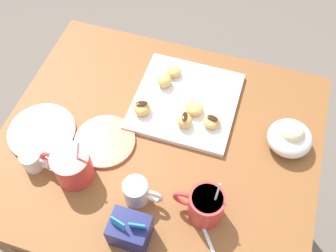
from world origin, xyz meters
TOP-DOWN VIEW (x-y plane):
  - ground_plane at (0.00, 0.00)m, footprint 8.00×8.00m
  - dining_table at (0.00, 0.00)m, footprint 0.86×0.73m
  - pastry_plate_square at (-0.03, -0.15)m, footprint 0.29×0.29m
  - coffee_mug_red_left at (-0.17, 0.16)m, footprint 0.12×0.08m
  - coffee_mug_red_right at (0.17, 0.16)m, footprint 0.13×0.10m
  - cream_pitcher_white at (-0.01, 0.17)m, footprint 0.10×0.06m
  - sugar_caddy at (-0.02, 0.26)m, footprint 0.09×0.07m
  - ice_cream_bowl at (-0.33, -0.10)m, footprint 0.12×0.12m
  - chocolate_sauce_pitcher at (0.28, 0.16)m, footprint 0.09×0.05m
  - saucer_coral_left at (0.31, 0.07)m, footprint 0.18×0.18m
  - saucer_coral_right at (0.14, 0.04)m, footprint 0.16×0.16m
  - beignet_0 at (-0.12, -0.09)m, footprint 0.06×0.06m
  - chocolate_drizzle_0 at (-0.12, -0.09)m, footprint 0.03×0.02m
  - beignet_1 at (0.04, -0.18)m, footprint 0.05×0.06m
  - beignet_2 at (-0.05, -0.07)m, footprint 0.06×0.06m
  - chocolate_drizzle_2 at (-0.05, -0.07)m, footprint 0.02×0.03m
  - beignet_3 at (0.07, -0.07)m, footprint 0.06×0.06m
  - chocolate_drizzle_3 at (0.07, -0.07)m, footprint 0.04×0.03m
  - beignet_4 at (0.03, -0.23)m, footprint 0.06×0.06m
  - beignet_5 at (-0.07, -0.12)m, footprint 0.07×0.06m

SIDE VIEW (x-z plane):
  - ground_plane at x=0.00m, z-range 0.00..0.00m
  - dining_table at x=0.00m, z-range 0.21..0.94m
  - saucer_coral_left at x=0.31m, z-range 0.73..0.74m
  - saucer_coral_right at x=0.14m, z-range 0.73..0.74m
  - pastry_plate_square at x=-0.03m, z-range 0.73..0.75m
  - beignet_4 at x=0.03m, z-range 0.75..0.77m
  - beignet_0 at x=-0.12m, z-range 0.75..0.77m
  - chocolate_sauce_pitcher at x=0.28m, z-range 0.73..0.79m
  - beignet_5 at x=-0.07m, z-range 0.75..0.78m
  - beignet_3 at x=0.07m, z-range 0.75..0.78m
  - beignet_2 at x=-0.05m, z-range 0.75..0.78m
  - beignet_1 at x=0.04m, z-range 0.75..0.78m
  - ice_cream_bowl at x=-0.33m, z-range 0.72..0.81m
  - cream_pitcher_white at x=-0.01m, z-range 0.73..0.81m
  - sugar_caddy at x=-0.02m, z-range 0.72..0.82m
  - chocolate_drizzle_0 at x=-0.12m, z-range 0.77..0.78m
  - coffee_mug_red_left at x=-0.17m, z-range 0.71..0.85m
  - coffee_mug_red_right at x=0.17m, z-range 0.71..0.85m
  - chocolate_drizzle_3 at x=0.07m, z-range 0.78..0.78m
  - chocolate_drizzle_2 at x=-0.05m, z-range 0.78..0.79m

